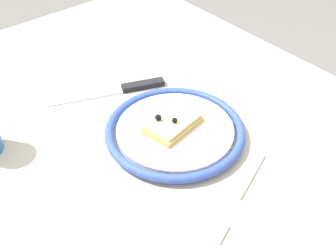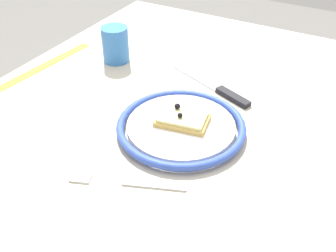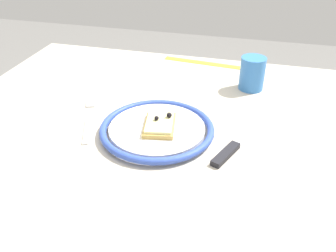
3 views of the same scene
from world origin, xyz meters
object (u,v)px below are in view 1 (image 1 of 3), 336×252
fork (239,195)px  pizza_slice_near (173,123)px  knife (128,88)px  plate (175,131)px  dining_table (149,172)px

fork → pizza_slice_near: bearing=-4.5°
fork → knife: bearing=-5.2°
knife → fork: size_ratio=1.18×
plate → dining_table: bearing=55.9°
dining_table → knife: knife is taller
plate → fork: bearing=175.1°
dining_table → fork: size_ratio=5.78×
dining_table → knife: bearing=-22.2°
knife → plate: bearing=174.4°
pizza_slice_near → knife: size_ratio=0.48×
plate → knife: plate is taller
plate → pizza_slice_near: (0.01, 0.00, 0.01)m
pizza_slice_near → fork: pizza_slice_near is taller
pizza_slice_near → dining_table: bearing=61.8°
pizza_slice_near → knife: bearing=-6.1°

